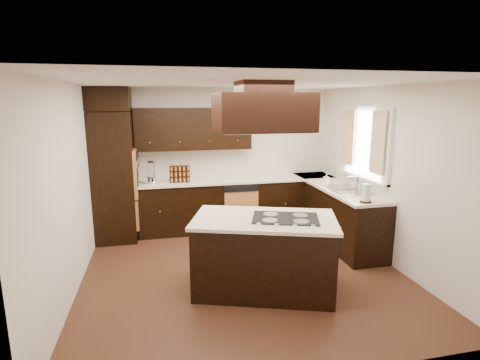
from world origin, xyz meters
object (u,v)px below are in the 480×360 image
(range_hood, at_px, (263,112))
(spice_rack, at_px, (180,174))
(island, at_px, (264,256))
(oven_column, at_px, (114,177))

(range_hood, distance_m, spice_rack, 2.65)
(range_hood, bearing_deg, island, 19.13)
(island, xyz_separation_m, spice_rack, (-0.85, 2.26, 0.62))
(range_hood, bearing_deg, spice_rack, 109.49)
(island, bearing_deg, oven_column, 149.53)
(range_hood, xyz_separation_m, spice_rack, (-0.80, 2.27, -1.10))
(range_hood, bearing_deg, oven_column, 129.74)
(oven_column, height_order, spice_rack, oven_column)
(oven_column, bearing_deg, spice_rack, 0.89)
(range_hood, relative_size, spice_rack, 3.08)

